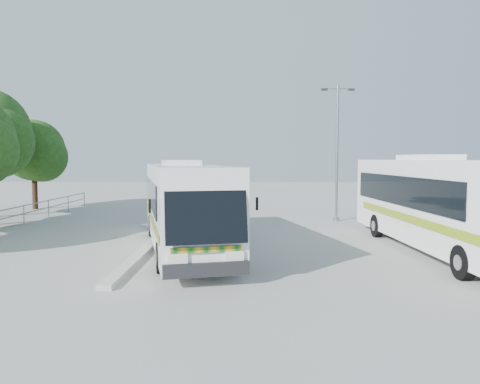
{
  "coord_description": "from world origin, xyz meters",
  "views": [
    {
      "loc": [
        1.27,
        -17.55,
        3.33
      ],
      "look_at": [
        1.07,
        1.59,
        1.97
      ],
      "focal_mm": 35.0,
      "sensor_mm": 36.0,
      "label": 1
    }
  ],
  "objects_px": {
    "coach_main": "(183,203)",
    "lamppost": "(337,147)",
    "tree_far_e": "(35,150)",
    "coach_adjacent": "(440,202)"
  },
  "relations": [
    {
      "from": "coach_main",
      "to": "lamppost",
      "type": "xyz_separation_m",
      "value": [
        7.18,
        7.92,
        2.28
      ]
    },
    {
      "from": "lamppost",
      "to": "tree_far_e",
      "type": "bearing_deg",
      "value": 160.49
    },
    {
      "from": "tree_far_e",
      "to": "coach_main",
      "type": "relative_size",
      "value": 0.52
    },
    {
      "from": "tree_far_e",
      "to": "lamppost",
      "type": "distance_m",
      "value": 19.7
    },
    {
      "from": "tree_far_e",
      "to": "coach_main",
      "type": "bearing_deg",
      "value": -49.73
    },
    {
      "from": "coach_main",
      "to": "coach_adjacent",
      "type": "bearing_deg",
      "value": -16.94
    },
    {
      "from": "tree_far_e",
      "to": "lamppost",
      "type": "bearing_deg",
      "value": -17.18
    },
    {
      "from": "coach_adjacent",
      "to": "lamppost",
      "type": "bearing_deg",
      "value": 100.2
    },
    {
      "from": "lamppost",
      "to": "coach_adjacent",
      "type": "bearing_deg",
      "value": -79.09
    },
    {
      "from": "coach_adjacent",
      "to": "lamppost",
      "type": "distance_m",
      "value": 8.97
    }
  ]
}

